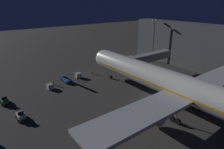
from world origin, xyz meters
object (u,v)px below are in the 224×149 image
airliner_at_gate (182,88)px  belt_loader (66,79)px  baggage_tug_lead (21,116)px  traffic_cone_nose_starboard (96,75)px  baggage_tug_spare (5,101)px  baggage_container_far_row (78,75)px  ground_crew_near_nose_gear (53,82)px  ground_crew_by_tug (77,78)px  ground_crew_marshaller_fwd (92,71)px  traffic_cone_nose_port (106,72)px  jet_bridge (145,58)px  baggage_container_near_belt (50,86)px  apron_floodlight_mast (154,38)px

airliner_at_gate → belt_loader: airliner_at_gate is taller
baggage_tug_lead → traffic_cone_nose_starboard: (-26.77, -12.12, -0.51)m
baggage_tug_spare → baggage_container_far_row: size_ratio=1.59×
baggage_container_far_row → traffic_cone_nose_starboard: (-5.65, 1.78, -0.53)m
ground_crew_near_nose_gear → ground_crew_by_tug: 7.54m
traffic_cone_nose_starboard → ground_crew_marshaller_fwd: bearing=-88.9°
traffic_cone_nose_starboard → belt_loader: bearing=-6.3°
airliner_at_gate → ground_crew_by_tug: (9.26, -30.62, -4.93)m
traffic_cone_nose_port → jet_bridge: bearing=130.2°
baggage_tug_lead → belt_loader: size_ratio=0.29×
jet_bridge → baggage_container_near_belt: size_ratio=10.67×
baggage_tug_spare → ground_crew_by_tug: size_ratio=1.46×
apron_floodlight_mast → belt_loader: apron_floodlight_mast is taller
baggage_tug_spare → belt_loader: size_ratio=0.32×
jet_bridge → ground_crew_marshaller_fwd: (12.96, -12.26, -5.04)m
baggage_tug_lead → traffic_cone_nose_starboard: baggage_tug_lead is taller
airliner_at_gate → ground_crew_near_nose_gear: airliner_at_gate is taller
apron_floodlight_mast → ground_crew_marshaller_fwd: size_ratio=9.58×
jet_bridge → belt_loader: size_ratio=2.39×
ground_crew_near_nose_gear → traffic_cone_nose_starboard: ground_crew_near_nose_gear is taller
apron_floodlight_mast → baggage_tug_lead: 56.46m
jet_bridge → baggage_tug_spare: (41.15, -7.53, -5.23)m
belt_loader → traffic_cone_nose_port: belt_loader is taller
traffic_cone_nose_starboard → airliner_at_gate: bearing=94.1°
ground_crew_marshaller_fwd → jet_bridge: bearing=136.6°
ground_crew_marshaller_fwd → traffic_cone_nose_port: size_ratio=3.23×
airliner_at_gate → jet_bridge: bearing=-117.4°
baggage_tug_lead → ground_crew_by_tug: size_ratio=1.34×
airliner_at_gate → baggage_container_near_belt: 35.42m
apron_floodlight_mast → traffic_cone_nose_port: size_ratio=30.92×
airliner_at_gate → baggage_tug_spare: size_ratio=24.41×
baggage_tug_spare → traffic_cone_nose_port: 32.73m
belt_loader → traffic_cone_nose_starboard: size_ratio=14.96×
baggage_container_near_belt → ground_crew_near_nose_gear: ground_crew_near_nose_gear is taller
ground_crew_by_tug → traffic_cone_nose_starboard: (-7.06, -0.17, -0.71)m
apron_floodlight_mast → ground_crew_near_nose_gear: 43.17m
jet_bridge → belt_loader: 26.33m
jet_bridge → airliner_at_gate: bearing=62.6°
ground_crew_marshaller_fwd → baggage_tug_spare: bearing=9.5°
baggage_tug_spare → ground_crew_marshaller_fwd: bearing=-170.5°
airliner_at_gate → baggage_container_far_row: 33.89m
apron_floodlight_mast → ground_crew_near_nose_gear: apron_floodlight_mast is taller
ground_crew_by_tug → baggage_container_far_row: bearing=-125.9°
ground_crew_near_nose_gear → airliner_at_gate: bearing=117.8°
baggage_tug_spare → ground_crew_by_tug: baggage_tug_spare is taller
baggage_container_far_row → ground_crew_near_nose_gear: (8.87, 0.83, 0.21)m
ground_crew_by_tug → traffic_cone_nose_starboard: 7.10m
baggage_container_far_row → jet_bridge: bearing=147.4°
belt_loader → jet_bridge: bearing=154.2°
ground_crew_marshaller_fwd → traffic_cone_nose_port: (-4.44, 2.16, -0.70)m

